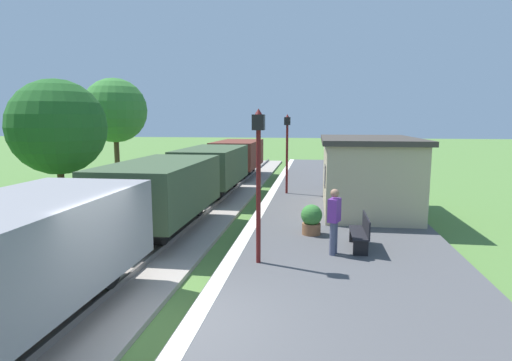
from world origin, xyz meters
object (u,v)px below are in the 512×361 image
potted_planter (311,219)px  freight_train (192,178)px  person_waiting (334,219)px  station_hut (367,173)px  tree_field_left (115,111)px  bench_down_platform (340,178)px  lamp_post_near (258,158)px  lamp_post_far (287,139)px  tree_trackside_far (57,127)px  bench_near_hut (361,232)px

potted_planter → freight_train: bearing=144.5°
person_waiting → station_hut: bearing=-82.7°
tree_field_left → person_waiting: bearing=-44.5°
freight_train → person_waiting: size_ratio=15.20×
freight_train → station_hut: size_ratio=4.48×
potted_planter → bench_down_platform: bearing=81.7°
lamp_post_near → lamp_post_far: bearing=90.0°
lamp_post_far → tree_trackside_far: 9.93m
tree_trackside_far → tree_field_left: (-0.30, 5.71, 0.80)m
freight_train → bench_down_platform: bearing=43.9°
bench_down_platform → person_waiting: 11.11m
station_hut → lamp_post_near: size_ratio=1.57×
person_waiting → lamp_post_near: 2.60m
bench_near_hut → lamp_post_near: bearing=-150.5°
lamp_post_near → freight_train: bearing=119.9°
lamp_post_far → tree_trackside_far: tree_trackside_far is taller
potted_planter → tree_trackside_far: 11.56m
person_waiting → lamp_post_near: lamp_post_near is taller
person_waiting → lamp_post_far: size_ratio=0.46×
lamp_post_far → tree_field_left: tree_field_left is taller
bench_down_platform → lamp_post_far: 4.00m
station_hut → tree_trackside_far: 12.77m
freight_train → station_hut: (6.80, 0.49, 0.26)m
station_hut → lamp_post_far: 4.69m
potted_planter → tree_trackside_far: bearing=160.5°
lamp_post_near → lamp_post_far: size_ratio=1.00×
bench_down_platform → lamp_post_near: size_ratio=0.41×
bench_near_hut → tree_field_left: tree_field_left is taller
lamp_post_far → freight_train: bearing=-134.0°
station_hut → person_waiting: (-1.46, -5.70, -0.47)m
lamp_post_near → tree_field_left: 15.60m
freight_train → potted_planter: 5.87m
freight_train → lamp_post_near: bearing=-60.1°
lamp_post_far → tree_field_left: size_ratio=0.62×
lamp_post_far → tree_field_left: 10.06m
bench_near_hut → tree_trackside_far: size_ratio=0.28×
bench_near_hut → potted_planter: bearing=136.9°
station_hut → tree_trackside_far: bearing=-179.4°
bench_near_hut → bench_down_platform: size_ratio=1.00×
freight_train → tree_field_left: 9.08m
freight_train → tree_field_left: size_ratio=4.37×
bench_near_hut → bench_down_platform: same height
lamp_post_near → station_hut: bearing=63.5°
bench_near_hut → tree_trackside_far: (-11.94, 5.01, 2.66)m
person_waiting → tree_field_left: (-11.49, 11.28, 3.00)m
lamp_post_far → tree_trackside_far: size_ratio=0.69×
bench_near_hut → person_waiting: bearing=-142.9°
station_hut → lamp_post_near: lamp_post_near is taller
lamp_post_near → lamp_post_far: 9.74m
station_hut → potted_planter: bearing=-117.8°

